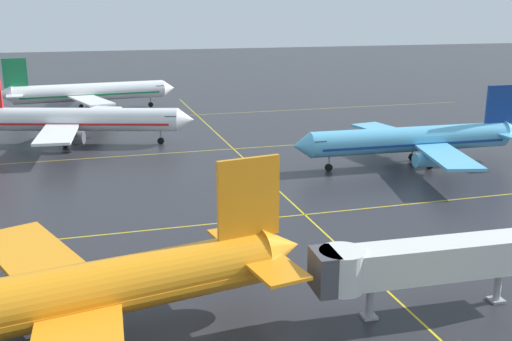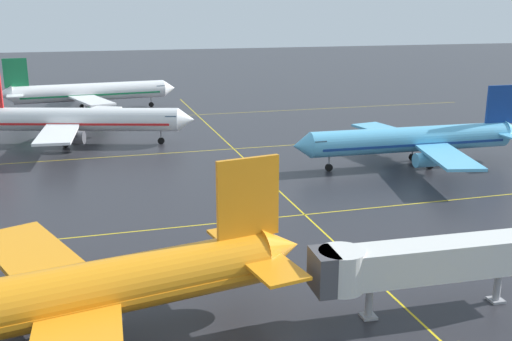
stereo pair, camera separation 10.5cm
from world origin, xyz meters
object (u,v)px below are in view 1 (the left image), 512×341
at_px(airliner_front_gate, 43,301).
at_px(airliner_third_row, 78,120).
at_px(airliner_far_left_stand, 88,92).
at_px(jet_bridge, 409,263).
at_px(airliner_second_row, 413,140).

height_order(airliner_front_gate, airliner_third_row, airliner_third_row).
distance_m(airliner_far_left_stand, jet_bridge, 102.19).
xyz_separation_m(airliner_far_left_stand, jet_bridge, (21.51, -99.90, -0.02)).
bearing_deg(airliner_far_left_stand, jet_bridge, -77.85).
xyz_separation_m(airliner_third_row, jet_bridge, (23.67, -66.05, -0.04)).
bearing_deg(airliner_second_row, airliner_third_row, 149.01).
height_order(airliner_second_row, airliner_far_left_stand, airliner_far_left_stand).
xyz_separation_m(airliner_second_row, jet_bridge, (-22.83, -38.12, 0.23)).
xyz_separation_m(airliner_second_row, airliner_far_left_stand, (-44.34, 61.78, 0.24)).
xyz_separation_m(airliner_front_gate, airliner_second_row, (48.36, 36.88, -0.23)).
height_order(airliner_second_row, jet_bridge, airliner_second_row).
distance_m(airliner_third_row, airliner_far_left_stand, 33.91).
xyz_separation_m(airliner_second_row, airliner_third_row, (-46.50, 27.93, 0.27)).
distance_m(airliner_second_row, airliner_far_left_stand, 76.04).
bearing_deg(airliner_second_row, jet_bridge, -120.92).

